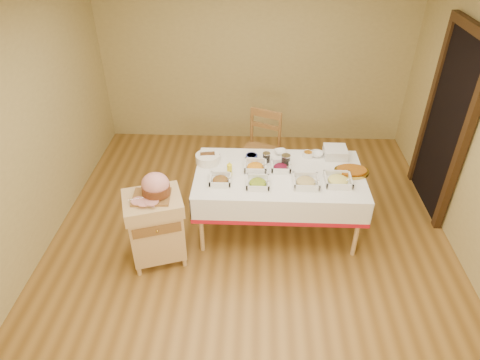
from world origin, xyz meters
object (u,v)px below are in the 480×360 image
Objects in this scene: brass_platter at (352,171)px; ham_on_board at (155,187)px; mustard_bottle at (230,169)px; plate_stack at (335,152)px; dining_table at (279,185)px; dining_chair at (260,150)px; preserve_jar_left at (266,158)px; bread_basket at (208,158)px; preserve_jar_right at (286,161)px; butcher_cart at (156,225)px.

ham_on_board is at bearing -164.36° from brass_platter.
brass_platter is at bearing 4.48° from mustard_bottle.
ham_on_board is 1.03× the size of brass_platter.
plate_stack is 0.36m from brass_platter.
dining_table is 1.80× the size of dining_chair.
bread_basket is at bearing -176.46° from preserve_jar_left.
preserve_jar_right reaches higher than preserve_jar_left.
dining_chair is at bearing 54.22° from ham_on_board.
ham_on_board is 2.08m from plate_stack.
ham_on_board reaches higher than butcher_cart.
mustard_bottle is 0.37m from bread_basket.
dining_chair reaches higher than mustard_bottle.
butcher_cart is 6.27× the size of preserve_jar_right.
preserve_jar_left is 0.44× the size of plate_stack.
preserve_jar_right is at bearing -1.70° from bread_basket.
preserve_jar_right is 0.87m from bread_basket.
preserve_jar_left is (1.13, 0.78, 0.35)m from butcher_cart.
ham_on_board is 3.02× the size of preserve_jar_right.
mustard_bottle reaches higher than preserve_jar_right.
dining_chair is 7.89× the size of preserve_jar_right.
dining_chair is at bearing 70.96° from mustard_bottle.
preserve_jar_left is at bearing 34.83° from butcher_cart.
preserve_jar_right is (1.34, 0.72, 0.36)m from butcher_cart.
dining_table is 10.61× the size of mustard_bottle.
dining_table is 0.93m from dining_chair.
preserve_jar_left is at bearing 36.82° from mustard_bottle.
dining_chair is at bearing 53.78° from butcher_cart.
dining_chair is 0.97m from bread_basket.
plate_stack reaches higher than dining_table.
dining_chair is 1.33m from brass_platter.
preserve_jar_right is at bearing -159.73° from plate_stack.
dining_table is at bearing -77.44° from dining_chair.
preserve_jar_left reaches higher than dining_table.
preserve_jar_left is 0.87× the size of preserve_jar_right.
ham_on_board is 1.33m from preserve_jar_left.
bread_basket is 1.06× the size of plate_stack.
dining_chair is 1.80m from ham_on_board.
dining_chair is 0.84m from preserve_jar_right.
dining_table is at bearing 23.11° from ham_on_board.
dining_chair is 3.99× the size of plate_stack.
mustard_bottle reaches higher than dining_table.
mustard_bottle is 0.46× the size of brass_platter.
mustard_bottle is at bearing -159.50° from plate_stack.
preserve_jar_left is 0.94m from brass_platter.
dining_chair is 3.75× the size of bread_basket.
ham_on_board is (0.04, 0.03, 0.46)m from butcher_cart.
mustard_bottle is at bearing -109.04° from dining_chair.
brass_platter is at bearing -41.50° from dining_chair.
preserve_jar_left is 0.65× the size of mustard_bottle.
dining_chair reaches higher than preserve_jar_right.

